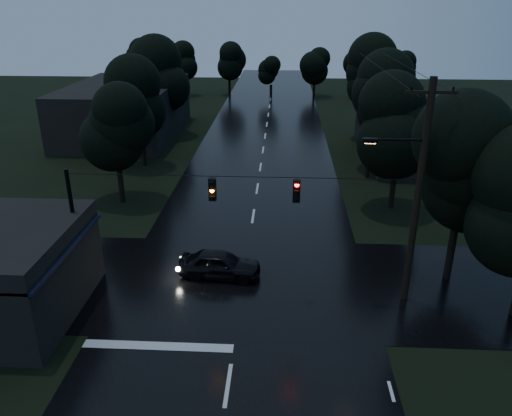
{
  "coord_description": "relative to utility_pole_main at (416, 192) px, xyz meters",
  "views": [
    {
      "loc": [
        1.76,
        -8.86,
        12.74
      ],
      "look_at": [
        0.45,
        15.01,
        2.68
      ],
      "focal_mm": 35.0,
      "sensor_mm": 36.0,
      "label": 1
    }
  ],
  "objects": [
    {
      "name": "tree_left_a",
      "position": [
        -16.41,
        11.0,
        -0.02
      ],
      "size": [
        3.92,
        3.92,
        8.26
      ],
      "color": "black",
      "rests_on": "ground"
    },
    {
      "name": "utility_pole_main",
      "position": [
        0.0,
        0.0,
        0.0
      ],
      "size": [
        3.5,
        0.3,
        10.0
      ],
      "color": "black",
      "rests_on": "ground"
    },
    {
      "name": "tree_right_b",
      "position": [
        2.19,
        19.0,
        0.74
      ],
      "size": [
        4.48,
        4.48,
        9.44
      ],
      "color": "black",
      "rests_on": "ground"
    },
    {
      "name": "car",
      "position": [
        -8.6,
        1.55,
        -4.58
      ],
      "size": [
        4.12,
        1.91,
        1.37
      ],
      "primitive_type": "imported",
      "rotation": [
        0.0,
        0.0,
        1.5
      ],
      "color": "black",
      "rests_on": "ground"
    },
    {
      "name": "tree_left_c",
      "position": [
        -17.61,
        29.0,
        0.74
      ],
      "size": [
        4.48,
        4.48,
        9.44
      ],
      "color": "black",
      "rests_on": "ground"
    },
    {
      "name": "tree_corner_near",
      "position": [
        2.59,
        2.0,
        0.74
      ],
      "size": [
        4.48,
        4.48,
        9.44
      ],
      "color": "black",
      "rests_on": "ground"
    },
    {
      "name": "main_road",
      "position": [
        -7.41,
        19.0,
        -5.26
      ],
      "size": [
        12.0,
        120.0,
        0.02
      ],
      "primitive_type": "cube",
      "color": "black",
      "rests_on": "ground"
    },
    {
      "name": "tree_right_a",
      "position": [
        1.59,
        11.0,
        0.36
      ],
      "size": [
        4.2,
        4.2,
        8.85
      ],
      "color": "black",
      "rests_on": "ground"
    },
    {
      "name": "anchor_pole_left",
      "position": [
        -14.91,
        0.0,
        -2.26
      ],
      "size": [
        0.18,
        0.18,
        6.0
      ],
      "primitive_type": "cylinder",
      "color": "black",
      "rests_on": "ground"
    },
    {
      "name": "tree_right_c",
      "position": [
        2.79,
        29.0,
        1.11
      ],
      "size": [
        4.76,
        4.76,
        10.03
      ],
      "color": "black",
      "rests_on": "ground"
    },
    {
      "name": "utility_pole_far",
      "position": [
        0.89,
        17.0,
        -1.38
      ],
      "size": [
        2.0,
        0.3,
        7.5
      ],
      "color": "black",
      "rests_on": "ground"
    },
    {
      "name": "building_far_right",
      "position": [
        6.59,
        23.0,
        -3.06
      ],
      "size": [
        10.0,
        14.0,
        4.4
      ],
      "primitive_type": "cube",
      "color": "black",
      "rests_on": "ground"
    },
    {
      "name": "span_signals",
      "position": [
        -6.85,
        -0.01,
        -0.01
      ],
      "size": [
        15.0,
        0.37,
        1.12
      ],
      "color": "black",
      "rests_on": "ground"
    },
    {
      "name": "cross_street",
      "position": [
        -7.41,
        1.0,
        -5.26
      ],
      "size": [
        60.0,
        9.0,
        0.02
      ],
      "primitive_type": "cube",
      "color": "black",
      "rests_on": "ground"
    },
    {
      "name": "building_far_left",
      "position": [
        -21.41,
        29.0,
        -2.76
      ],
      "size": [
        10.0,
        16.0,
        5.0
      ],
      "primitive_type": "cube",
      "color": "black",
      "rests_on": "ground"
    },
    {
      "name": "tree_left_b",
      "position": [
        -17.01,
        19.0,
        0.36
      ],
      "size": [
        4.2,
        4.2,
        8.85
      ],
      "color": "black",
      "rests_on": "ground"
    }
  ]
}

